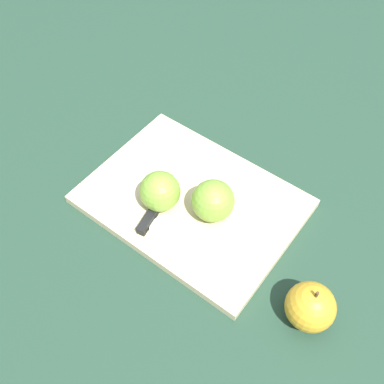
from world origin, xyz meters
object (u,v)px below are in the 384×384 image
Objects in this scene: apple_half_left at (212,202)px; knife at (153,213)px; apple_half_right at (160,191)px; apple_whole at (310,307)px.

apple_half_left is 0.48× the size of knife.
apple_half_right is at bearing 16.30° from apple_half_left.
apple_half_right is 0.04m from knife.
knife is at bearing 6.24° from apple_whole.
apple_half_left reaches higher than knife.
apple_half_right is 0.32m from apple_whole.
apple_half_left is at bearing -62.45° from knife.
apple_half_left is at bearing -40.01° from apple_half_right.
apple_half_left is 0.24m from apple_whole.
apple_half_right is (0.09, 0.04, -0.00)m from apple_half_left.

